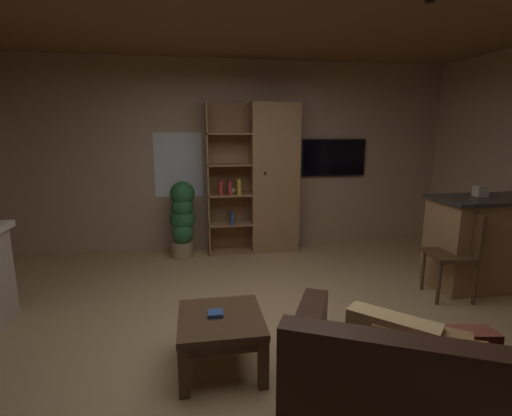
# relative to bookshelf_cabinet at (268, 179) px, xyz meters

# --- Properties ---
(floor) EXTENTS (6.50, 5.33, 0.02)m
(floor) POSITION_rel_bookshelf_cabinet_xyz_m (-0.51, -2.42, -1.05)
(floor) COLOR tan
(floor) RESTS_ON ground
(wall_back) EXTENTS (6.62, 0.06, 2.69)m
(wall_back) POSITION_rel_bookshelf_cabinet_xyz_m (-0.51, 0.27, 0.31)
(wall_back) COLOR tan
(wall_back) RESTS_ON ground
(window_pane_back) EXTENTS (0.67, 0.01, 0.91)m
(window_pane_back) POSITION_rel_bookshelf_cabinet_xyz_m (-1.25, 0.24, 0.20)
(window_pane_back) COLOR white
(bookshelf_cabinet) EXTENTS (1.28, 0.41, 2.09)m
(bookshelf_cabinet) POSITION_rel_bookshelf_cabinet_xyz_m (0.00, 0.00, 0.00)
(bookshelf_cabinet) COLOR #997047
(bookshelf_cabinet) RESTS_ON ground
(kitchen_bar_counter) EXTENTS (1.54, 0.64, 1.01)m
(kitchen_bar_counter) POSITION_rel_bookshelf_cabinet_xyz_m (2.29, -1.68, -0.53)
(kitchen_bar_counter) COLOR #997047
(kitchen_bar_counter) RESTS_ON ground
(tissue_box) EXTENTS (0.13, 0.13, 0.11)m
(tissue_box) POSITION_rel_bookshelf_cabinet_xyz_m (2.06, -1.60, 0.03)
(tissue_box) COLOR #BFB299
(tissue_box) RESTS_ON kitchen_bar_counter
(leather_couch) EXTENTS (1.68, 1.41, 0.84)m
(leather_couch) POSITION_rel_bookshelf_cabinet_xyz_m (0.13, -3.65, -0.72)
(leather_couch) COLOR #382116
(leather_couch) RESTS_ON ground
(coffee_table) EXTENTS (0.60, 0.63, 0.41)m
(coffee_table) POSITION_rel_bookshelf_cabinet_xyz_m (-0.88, -2.70, -0.71)
(coffee_table) COLOR #4C331E
(coffee_table) RESTS_ON ground
(table_book_0) EXTENTS (0.11, 0.11, 0.03)m
(table_book_0) POSITION_rel_bookshelf_cabinet_xyz_m (-0.92, -2.69, -0.61)
(table_book_0) COLOR #2D4C8C
(table_book_0) RESTS_ON coffee_table
(dining_chair) EXTENTS (0.48, 0.48, 0.92)m
(dining_chair) POSITION_rel_bookshelf_cabinet_xyz_m (1.62, -1.91, -0.51)
(dining_chair) COLOR #4C331E
(dining_chair) RESTS_ON ground
(potted_floor_plant) EXTENTS (0.35, 0.39, 1.05)m
(potted_floor_plant) POSITION_rel_bookshelf_cabinet_xyz_m (-1.21, -0.13, -0.48)
(potted_floor_plant) COLOR #9E896B
(potted_floor_plant) RESTS_ON ground
(wall_mounted_tv) EXTENTS (0.98, 0.06, 0.55)m
(wall_mounted_tv) POSITION_rel_bookshelf_cabinet_xyz_m (1.05, 0.21, 0.28)
(wall_mounted_tv) COLOR black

